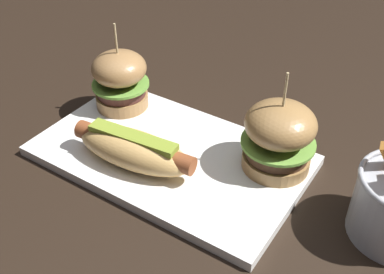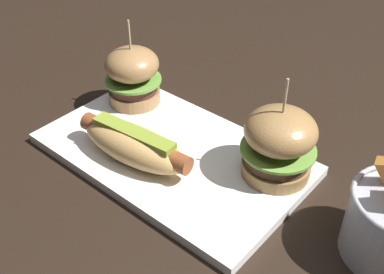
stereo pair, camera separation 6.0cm
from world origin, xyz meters
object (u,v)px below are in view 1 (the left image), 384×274
(slider_right, at_px, (279,137))
(hot_dog, at_px, (134,149))
(platter_main, at_px, (170,156))
(slider_left, at_px, (120,79))

(slider_right, bearing_deg, hot_dog, -147.86)
(platter_main, bearing_deg, hot_dog, -117.35)
(slider_right, bearing_deg, platter_main, -158.47)
(platter_main, distance_m, hot_dog, 0.06)
(hot_dog, distance_m, slider_left, 0.15)
(hot_dog, bearing_deg, slider_left, 136.35)
(platter_main, bearing_deg, slider_left, 157.08)
(slider_left, bearing_deg, hot_dog, -43.65)
(hot_dog, bearing_deg, platter_main, 62.65)
(hot_dog, xyz_separation_m, slider_right, (0.16, 0.10, 0.02))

